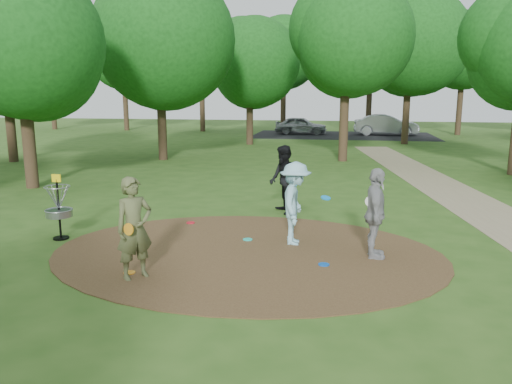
# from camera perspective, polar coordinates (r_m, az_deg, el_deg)

# --- Properties ---
(ground) EXTENTS (100.00, 100.00, 0.00)m
(ground) POSITION_cam_1_polar(r_m,az_deg,el_deg) (10.76, -1.09, -7.00)
(ground) COLOR #2D5119
(ground) RESTS_ON ground
(dirt_clearing) EXTENTS (8.40, 8.40, 0.02)m
(dirt_clearing) POSITION_cam_1_polar(r_m,az_deg,el_deg) (10.76, -1.09, -6.95)
(dirt_clearing) COLOR #47301C
(dirt_clearing) RESTS_ON ground
(parking_lot) EXTENTS (14.00, 8.00, 0.01)m
(parking_lot) POSITION_cam_1_polar(r_m,az_deg,el_deg) (40.17, 9.90, 6.41)
(parking_lot) COLOR black
(parking_lot) RESTS_ON ground
(player_observer_with_disc) EXTENTS (0.81, 0.82, 1.91)m
(player_observer_with_disc) POSITION_cam_1_polar(r_m,az_deg,el_deg) (9.36, -13.73, -4.07)
(player_observer_with_disc) COLOR #525833
(player_observer_with_disc) RESTS_ON ground
(player_throwing_with_disc) EXTENTS (1.18, 1.21, 1.88)m
(player_throwing_with_disc) POSITION_cam_1_polar(r_m,az_deg,el_deg) (11.19, 4.49, -1.32)
(player_throwing_with_disc) COLOR #8FC8D5
(player_throwing_with_disc) RESTS_ON ground
(player_walking_with_disc) EXTENTS (1.07, 1.17, 1.93)m
(player_walking_with_disc) POSITION_cam_1_polar(r_m,az_deg,el_deg) (14.05, 3.17, 1.43)
(player_walking_with_disc) COLOR black
(player_walking_with_disc) RESTS_ON ground
(player_waiting_with_disc) EXTENTS (0.47, 1.11, 1.89)m
(player_waiting_with_disc) POSITION_cam_1_polar(r_m,az_deg,el_deg) (10.50, 13.48, -2.43)
(player_waiting_with_disc) COLOR #969698
(player_waiting_with_disc) RESTS_ON ground
(disc_ground_cyan) EXTENTS (0.22, 0.22, 0.02)m
(disc_ground_cyan) POSITION_cam_1_polar(r_m,az_deg,el_deg) (11.63, -0.96, -5.44)
(disc_ground_cyan) COLOR #1AD5BE
(disc_ground_cyan) RESTS_ON dirt_clearing
(disc_ground_blue) EXTENTS (0.22, 0.22, 0.02)m
(disc_ground_blue) POSITION_cam_1_polar(r_m,az_deg,el_deg) (10.10, 7.76, -8.20)
(disc_ground_blue) COLOR blue
(disc_ground_blue) RESTS_ON dirt_clearing
(disc_ground_red) EXTENTS (0.22, 0.22, 0.02)m
(disc_ground_red) POSITION_cam_1_polar(r_m,az_deg,el_deg) (13.19, -7.48, -3.49)
(disc_ground_red) COLOR red
(disc_ground_red) RESTS_ON dirt_clearing
(car_left) EXTENTS (4.18, 1.75, 1.41)m
(car_left) POSITION_cam_1_polar(r_m,az_deg,el_deg) (40.73, 5.15, 7.59)
(car_left) COLOR #94969B
(car_left) RESTS_ON ground
(car_right) EXTENTS (4.99, 1.80, 1.64)m
(car_right) POSITION_cam_1_polar(r_m,az_deg,el_deg) (40.79, 14.63, 7.43)
(car_right) COLOR #969A9D
(car_right) RESTS_ON ground
(disc_ground_orange) EXTENTS (0.22, 0.22, 0.02)m
(disc_ground_orange) POSITION_cam_1_polar(r_m,az_deg,el_deg) (9.88, -14.27, -8.91)
(disc_ground_orange) COLOR orange
(disc_ground_orange) RESTS_ON dirt_clearing
(disc_golf_basket) EXTENTS (0.63, 0.63, 1.54)m
(disc_golf_basket) POSITION_cam_1_polar(r_m,az_deg,el_deg) (12.43, -21.66, -1.13)
(disc_golf_basket) COLOR black
(disc_golf_basket) RESTS_ON ground
(tree_ring) EXTENTS (37.66, 45.55, 9.46)m
(tree_ring) POSITION_cam_1_polar(r_m,az_deg,el_deg) (21.01, 8.37, 16.39)
(tree_ring) COLOR #332316
(tree_ring) RESTS_ON ground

